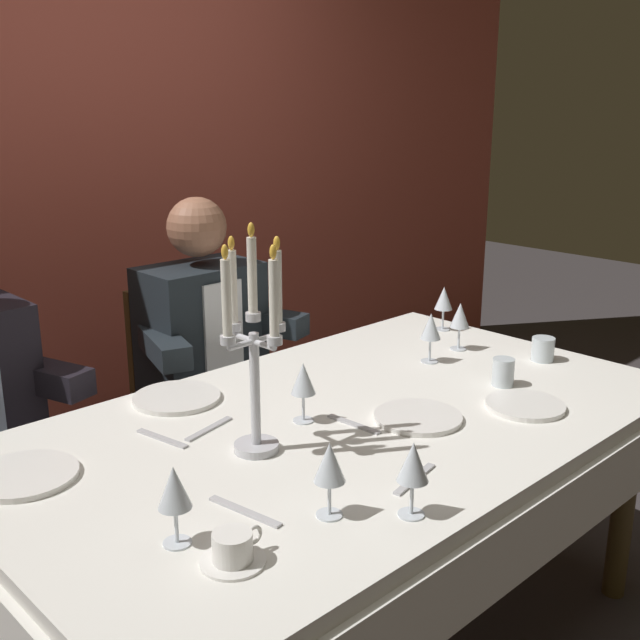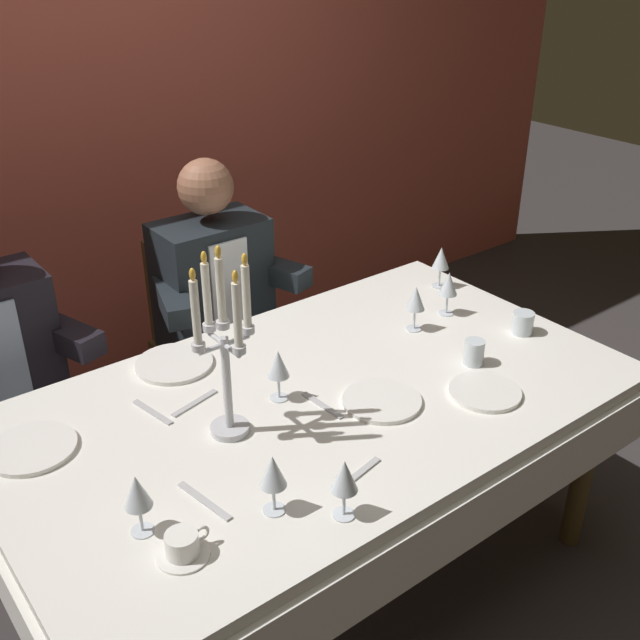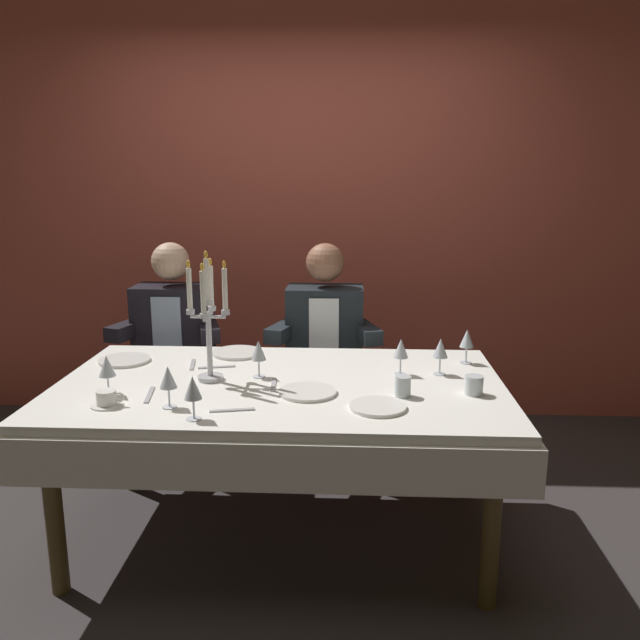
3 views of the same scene
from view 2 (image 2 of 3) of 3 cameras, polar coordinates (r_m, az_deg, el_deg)
name	(u,v)px [view 2 (image 2 of 3)]	position (r m, az deg, el deg)	size (l,w,h in m)	color
ground_plane	(318,574)	(2.75, -0.16, -18.66)	(12.00, 12.00, 0.00)	#373233
back_wall	(75,98)	(3.43, -18.03, 15.71)	(6.00, 0.12, 2.70)	#BF5344
dining_table	(318,428)	(2.34, -0.17, -8.16)	(1.94, 1.14, 0.74)	white
candelabra	(225,350)	(2.00, -7.23, -2.26)	(0.19, 0.19, 0.56)	silver
dinner_plate_0	(485,392)	(2.33, 12.38, -5.33)	(0.22, 0.22, 0.01)	white
dinner_plate_1	(382,401)	(2.25, 4.70, -6.10)	(0.24, 0.24, 0.01)	white
dinner_plate_2	(174,364)	(2.46, -10.98, -3.26)	(0.25, 0.25, 0.01)	white
dinner_plate_3	(32,448)	(2.20, -20.99, -9.03)	(0.24, 0.24, 0.01)	white
wine_glass_0	(441,259)	(2.93, 9.14, 4.59)	(0.07, 0.07, 0.16)	silver
wine_glass_1	(416,299)	(2.60, 7.25, 1.57)	(0.07, 0.07, 0.16)	silver
wine_glass_2	(278,365)	(2.20, -3.18, -3.41)	(0.07, 0.07, 0.16)	silver
wine_glass_3	(273,473)	(1.81, -3.59, -11.48)	(0.07, 0.07, 0.16)	silver
wine_glass_4	(448,285)	(2.72, 9.70, 2.66)	(0.07, 0.07, 0.16)	silver
wine_glass_5	(344,478)	(1.79, 1.86, -11.83)	(0.07, 0.07, 0.16)	silver
wine_glass_6	(137,493)	(1.80, -13.67, -12.63)	(0.07, 0.07, 0.16)	silver
water_tumbler_0	(523,323)	(2.68, 15.10, -0.20)	(0.07, 0.07, 0.08)	silver
water_tumbler_1	(474,352)	(2.46, 11.58, -2.41)	(0.07, 0.07, 0.08)	silver
coffee_cup_0	(183,546)	(1.78, -10.34, -16.48)	(0.13, 0.12, 0.06)	white
knife_0	(204,501)	(1.92, -8.75, -13.38)	(0.19, 0.02, 0.01)	#B7B7BC
spoon_1	(358,474)	(1.98, 2.90, -11.59)	(0.17, 0.02, 0.01)	#B7B7BC
fork_2	(152,412)	(2.25, -12.57, -6.82)	(0.17, 0.02, 0.01)	#B7B7BC
fork_3	(195,403)	(2.27, -9.46, -6.21)	(0.17, 0.02, 0.01)	#B7B7BC
spoon_4	(322,405)	(2.23, 0.18, -6.47)	(0.17, 0.02, 0.01)	#B7B7BC
seated_diner_1	(212,284)	(3.00, -8.18, 2.71)	(0.63, 0.48, 1.24)	brown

